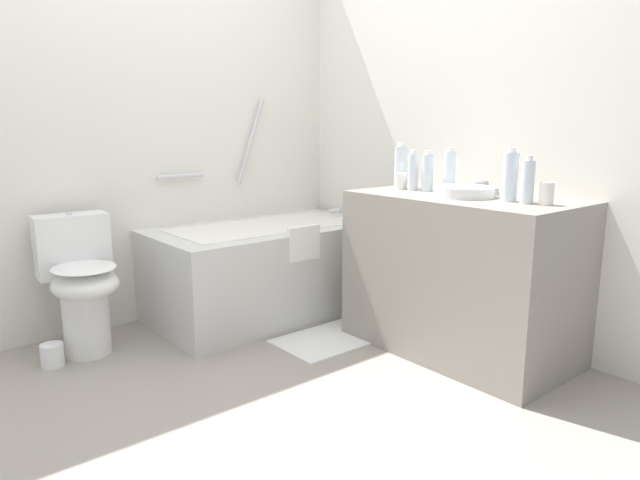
{
  "coord_description": "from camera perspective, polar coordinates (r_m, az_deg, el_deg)",
  "views": [
    {
      "loc": [
        -1.16,
        -2.12,
        1.18
      ],
      "look_at": [
        0.65,
        0.06,
        0.61
      ],
      "focal_mm": 31.59,
      "sensor_mm": 36.0,
      "label": 1
    }
  ],
  "objects": [
    {
      "name": "bath_mat",
      "position": [
        3.2,
        0.83,
        -10.08
      ],
      "size": [
        0.56,
        0.4,
        0.01
      ],
      "primitive_type": "cube",
      "color": "white",
      "rests_on": "ground_plane"
    },
    {
      "name": "water_bottle_5",
      "position": [
        2.75,
        20.29,
        5.59
      ],
      "size": [
        0.06,
        0.06,
        0.22
      ],
      "color": "silver",
      "rests_on": "vanity_counter"
    },
    {
      "name": "toilet",
      "position": [
        3.2,
        -23.04,
        -3.89
      ],
      "size": [
        0.39,
        0.53,
        0.73
      ],
      "rotation": [
        0.0,
        0.0,
        -1.65
      ],
      "color": "white",
      "rests_on": "ground_plane"
    },
    {
      "name": "bathtub",
      "position": [
        3.6,
        -5.36,
        -2.67
      ],
      "size": [
        1.43,
        0.78,
        1.36
      ],
      "color": "silver",
      "rests_on": "ground_plane"
    },
    {
      "name": "wall_back_tiled",
      "position": [
        3.52,
        -20.83,
        11.5
      ],
      "size": [
        3.49,
        0.1,
        2.45
      ],
      "primitive_type": "cube",
      "color": "silver",
      "rests_on": "ground_plane"
    },
    {
      "name": "toilet_paper_roll",
      "position": [
        3.17,
        -25.49,
        -10.49
      ],
      "size": [
        0.11,
        0.11,
        0.12
      ],
      "primitive_type": "cylinder",
      "color": "white",
      "rests_on": "ground_plane"
    },
    {
      "name": "vanity_counter",
      "position": [
        3.05,
        14.05,
        -3.43
      ],
      "size": [
        0.64,
        1.15,
        0.83
      ],
      "primitive_type": "cube",
      "color": "gray",
      "rests_on": "ground_plane"
    },
    {
      "name": "water_bottle_2",
      "position": [
        3.11,
        13.0,
        6.8
      ],
      "size": [
        0.06,
        0.06,
        0.24
      ],
      "color": "silver",
      "rests_on": "vanity_counter"
    },
    {
      "name": "drinking_glass_1",
      "position": [
        3.21,
        8.16,
        5.94
      ],
      "size": [
        0.07,
        0.07,
        0.09
      ],
      "primitive_type": "cylinder",
      "color": "white",
      "rests_on": "vanity_counter"
    },
    {
      "name": "water_bottle_4",
      "position": [
        2.8,
        18.7,
        6.13
      ],
      "size": [
        0.07,
        0.07,
        0.25
      ],
      "color": "silver",
      "rests_on": "vanity_counter"
    },
    {
      "name": "wall_right_mirror",
      "position": [
        3.48,
        13.06,
        11.95
      ],
      "size": [
        0.1,
        2.71,
        2.45
      ],
      "primitive_type": "cube",
      "color": "silver",
      "rests_on": "ground_plane"
    },
    {
      "name": "water_bottle_0",
      "position": [
        3.16,
        9.41,
        6.87
      ],
      "size": [
        0.06,
        0.06,
        0.22
      ],
      "color": "silver",
      "rests_on": "vanity_counter"
    },
    {
      "name": "drinking_glass_0",
      "position": [
        2.73,
        21.98,
        4.38
      ],
      "size": [
        0.06,
        0.06,
        0.1
      ],
      "primitive_type": "cylinder",
      "color": "white",
      "rests_on": "vanity_counter"
    },
    {
      "name": "sink_faucet",
      "position": [
        3.07,
        16.33,
        5.1
      ],
      "size": [
        0.13,
        0.15,
        0.07
      ],
      "color": "#B9B9BE",
      "rests_on": "vanity_counter"
    },
    {
      "name": "water_bottle_3",
      "position": [
        3.13,
        10.85,
        6.75
      ],
      "size": [
        0.06,
        0.06,
        0.22
      ],
      "color": "silver",
      "rests_on": "vanity_counter"
    },
    {
      "name": "ground_plane",
      "position": [
        2.69,
        -10.18,
        -14.75
      ],
      "size": [
        4.09,
        4.09,
        0.0
      ],
      "primitive_type": "plane",
      "color": "#9E9389"
    },
    {
      "name": "water_bottle_1",
      "position": [
        3.29,
        8.15,
        7.37
      ],
      "size": [
        0.07,
        0.07,
        0.26
      ],
      "color": "silver",
      "rests_on": "vanity_counter"
    },
    {
      "name": "sink_basin",
      "position": [
        2.93,
        14.4,
        4.77
      ],
      "size": [
        0.3,
        0.3,
        0.05
      ],
      "primitive_type": "cylinder",
      "color": "white",
      "rests_on": "vanity_counter"
    }
  ]
}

